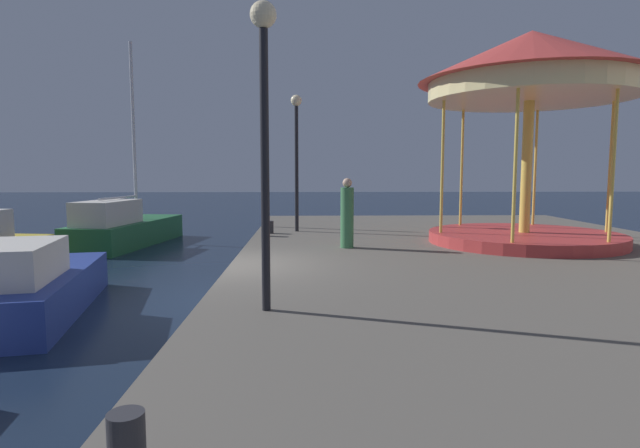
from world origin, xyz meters
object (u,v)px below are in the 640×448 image
sailboat_green (124,228)px  bollard_north (266,230)px  carousel (530,86)px  lamp_post_mid_promenade (296,139)px  bollard_south (127,443)px  person_mid_promenade (347,215)px  motorboat_blue (24,287)px  bollard_center (270,227)px  lamp_post_near_edge (264,102)px

sailboat_green → bollard_north: bearing=-32.6°
carousel → lamp_post_mid_promenade: (-6.27, 2.99, -1.23)m
bollard_south → person_mid_promenade: (2.23, 9.72, 0.64)m
motorboat_blue → bollard_center: size_ratio=12.87×
motorboat_blue → carousel: (11.34, 3.98, 4.47)m
motorboat_blue → bollard_south: 7.68m
carousel → lamp_post_mid_promenade: carousel is taller
motorboat_blue → bollard_north: motorboat_blue is taller
bollard_south → person_mid_promenade: person_mid_promenade is taller
motorboat_blue → person_mid_promenade: (6.42, 3.30, 1.08)m
bollard_center → bollard_north: same height
lamp_post_mid_promenade → motorboat_blue: bearing=-126.0°
person_mid_promenade → bollard_north: bearing=133.2°
carousel → bollard_center: carousel is taller
motorboat_blue → sailboat_green: size_ratio=0.67×
sailboat_green → bollard_south: size_ratio=19.15×
lamp_post_near_edge → person_mid_promenade: size_ratio=2.35×
lamp_post_mid_promenade → person_mid_promenade: (1.35, -3.67, -2.17)m
sailboat_green → bollard_north: 6.58m
motorboat_blue → bollard_north: (4.14, 5.73, 0.44)m
lamp_post_near_edge → person_mid_promenade: lamp_post_near_edge is taller
carousel → bollard_center: size_ratio=14.74×
carousel → bollard_north: (-7.20, 1.75, -4.03)m
lamp_post_mid_promenade → bollard_south: size_ratio=11.03×
person_mid_promenade → sailboat_green: bearing=142.7°
carousel → lamp_post_mid_promenade: 7.05m
motorboat_blue → bollard_north: size_ratio=12.87×
carousel → lamp_post_mid_promenade: size_ratio=1.34×
motorboat_blue → bollard_south: bearing=-56.9°
lamp_post_mid_promenade → bollard_north: 3.21m
lamp_post_mid_promenade → person_mid_promenade: size_ratio=2.47×
lamp_post_near_edge → bollard_center: bearing=93.7°
lamp_post_near_edge → bollard_south: lamp_post_near_edge is taller
bollard_north → bollard_south: (0.05, -12.15, 0.00)m
sailboat_green → bollard_center: size_ratio=19.15×
sailboat_green → lamp_post_mid_promenade: 7.54m
bollard_center → bollard_south: bearing=-90.1°
carousel → bollard_south: bearing=-124.5°
sailboat_green → lamp_post_mid_promenade: sailboat_green is taller
sailboat_green → bollard_south: 16.65m
carousel → bollard_south: 13.25m
bollard_north → carousel: bearing=-13.6°
sailboat_green → lamp_post_near_edge: size_ratio=1.82×
lamp_post_near_edge → bollard_south: size_ratio=10.51×
bollard_north → sailboat_green: bearing=147.4°
lamp_post_mid_promenade → person_mid_promenade: lamp_post_mid_promenade is taller
sailboat_green → lamp_post_near_edge: 13.69m
carousel → lamp_post_near_edge: size_ratio=1.40×
bollard_south → person_mid_promenade: size_ratio=0.22×
lamp_post_near_edge → person_mid_promenade: bearing=74.5°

